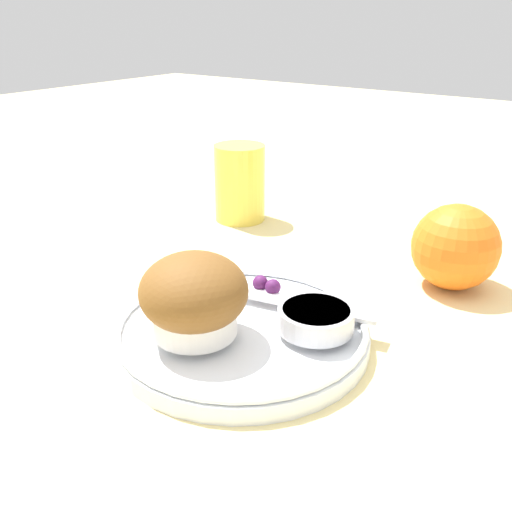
% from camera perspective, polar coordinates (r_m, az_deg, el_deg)
% --- Properties ---
extents(ground_plane, '(3.00, 3.00, 0.00)m').
position_cam_1_polar(ground_plane, '(0.46, 0.26, -9.26)').
color(ground_plane, beige).
extents(plate, '(0.20, 0.20, 0.02)m').
position_cam_1_polar(plate, '(0.46, -1.43, -7.53)').
color(plate, white).
rests_on(plate, ground_plane).
extents(muffin, '(0.08, 0.08, 0.06)m').
position_cam_1_polar(muffin, '(0.43, -6.22, -4.11)').
color(muffin, silver).
rests_on(muffin, plate).
extents(cream_ramekin, '(0.06, 0.06, 0.02)m').
position_cam_1_polar(cream_ramekin, '(0.44, 6.01, -6.13)').
color(cream_ramekin, silver).
rests_on(cream_ramekin, plate).
extents(berry_pair, '(0.03, 0.01, 0.01)m').
position_cam_1_polar(berry_pair, '(0.50, 1.07, -2.92)').
color(berry_pair, '#4C194C').
rests_on(berry_pair, plate).
extents(butter_knife, '(0.19, 0.05, 0.00)m').
position_cam_1_polar(butter_knife, '(0.49, 1.22, -4.11)').
color(butter_knife, silver).
rests_on(butter_knife, plate).
extents(orange_fruit, '(0.08, 0.08, 0.08)m').
position_cam_1_polar(orange_fruit, '(0.57, 19.31, 0.86)').
color(orange_fruit, orange).
rests_on(orange_fruit, ground_plane).
extents(juice_glass, '(0.06, 0.06, 0.10)m').
position_cam_1_polar(juice_glass, '(0.72, -1.63, 7.31)').
color(juice_glass, '#EAD14C').
rests_on(juice_glass, ground_plane).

